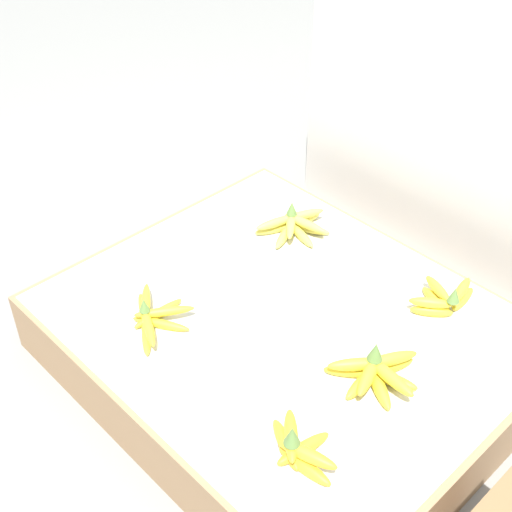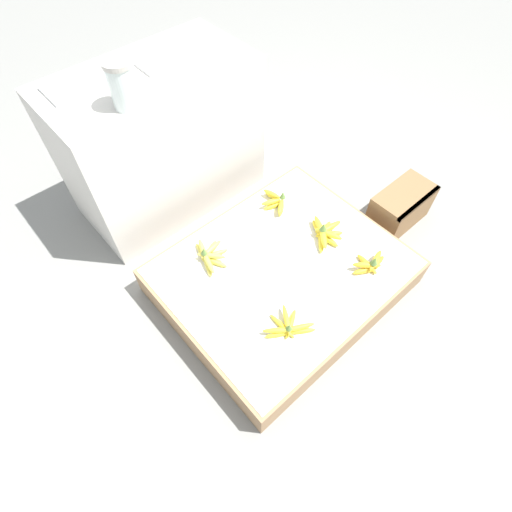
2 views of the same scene
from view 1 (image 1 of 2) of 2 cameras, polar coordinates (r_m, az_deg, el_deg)
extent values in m
plane|color=gray|center=(2.05, 2.36, -8.90)|extent=(10.00, 10.00, 0.00)
cube|color=#997551|center=(1.98, 2.43, -7.05)|extent=(1.20, 0.99, 0.19)
cube|color=silver|center=(1.91, 2.51, -5.04)|extent=(1.16, 0.96, 0.00)
cube|color=beige|center=(2.48, 18.22, 10.49)|extent=(1.07, 0.56, 0.84)
ellipsoid|color=yellow|center=(1.87, -8.76, -6.14)|extent=(0.14, 0.11, 0.02)
ellipsoid|color=yellow|center=(1.89, -7.61, -5.41)|extent=(0.15, 0.10, 0.02)
ellipsoid|color=yellow|center=(1.92, -7.82, -4.57)|extent=(0.03, 0.16, 0.02)
ellipsoid|color=yellow|center=(1.93, -8.92, -4.52)|extent=(0.15, 0.10, 0.02)
ellipsoid|color=yellow|center=(1.86, -8.63, -5.50)|extent=(0.15, 0.10, 0.02)
ellipsoid|color=yellow|center=(1.89, -7.34, -4.44)|extent=(0.11, 0.15, 0.02)
ellipsoid|color=yellow|center=(1.92, -8.81, -3.78)|extent=(0.14, 0.12, 0.02)
cone|color=#5B7F3D|center=(1.87, -8.95, -3.89)|extent=(0.03, 0.03, 0.04)
ellipsoid|color=gold|center=(1.59, 3.90, -16.42)|extent=(0.14, 0.04, 0.03)
ellipsoid|color=gold|center=(1.61, 3.80, -15.13)|extent=(0.05, 0.15, 0.03)
ellipsoid|color=gold|center=(1.62, 2.40, -14.82)|extent=(0.14, 0.09, 0.03)
ellipsoid|color=gold|center=(1.57, 4.10, -15.55)|extent=(0.15, 0.07, 0.03)
ellipsoid|color=gold|center=(1.60, 2.81, -14.15)|extent=(0.12, 0.12, 0.03)
cone|color=#5B7F3D|center=(1.54, 2.91, -14.15)|extent=(0.04, 0.04, 0.05)
ellipsoid|color=yellow|center=(1.77, 7.90, -9.12)|extent=(0.14, 0.13, 0.03)
ellipsoid|color=yellow|center=(1.76, 8.70, -9.79)|extent=(0.05, 0.15, 0.03)
ellipsoid|color=yellow|center=(1.75, 9.76, -10.16)|extent=(0.15, 0.11, 0.03)
ellipsoid|color=yellow|center=(1.77, 10.46, -9.55)|extent=(0.15, 0.08, 0.03)
ellipsoid|color=yellow|center=(1.79, 10.35, -8.81)|extent=(0.09, 0.15, 0.03)
ellipsoid|color=yellow|center=(1.74, 8.22, -8.56)|extent=(0.12, 0.14, 0.03)
ellipsoid|color=yellow|center=(1.73, 9.06, -9.24)|extent=(0.08, 0.15, 0.03)
ellipsoid|color=yellow|center=(1.73, 10.64, -9.45)|extent=(0.16, 0.05, 0.03)
ellipsoid|color=yellow|center=(1.77, 10.54, -8.16)|extent=(0.10, 0.15, 0.03)
cone|color=#5B7F3D|center=(1.72, 9.56, -7.52)|extent=(0.04, 0.04, 0.05)
ellipsoid|color=#DBCC4C|center=(2.20, 1.71, 2.25)|extent=(0.08, 0.15, 0.03)
ellipsoid|color=#DBCC4C|center=(2.18, 2.34, 1.74)|extent=(0.09, 0.15, 0.03)
ellipsoid|color=#DBCC4C|center=(2.18, 3.53, 1.78)|extent=(0.15, 0.07, 0.03)
ellipsoid|color=#DBCC4C|center=(2.21, 4.08, 2.23)|extent=(0.15, 0.09, 0.03)
ellipsoid|color=#DBCC4C|center=(2.23, 3.54, 2.77)|extent=(0.06, 0.15, 0.03)
ellipsoid|color=#DBCC4C|center=(2.18, 1.74, 2.74)|extent=(0.07, 0.15, 0.03)
ellipsoid|color=#DBCC4C|center=(2.17, 2.81, 2.56)|extent=(0.12, 0.13, 0.03)
ellipsoid|color=#DBCC4C|center=(2.18, 3.92, 2.63)|extent=(0.15, 0.05, 0.03)
ellipsoid|color=#DBCC4C|center=(2.21, 3.69, 3.28)|extent=(0.08, 0.15, 0.03)
cone|color=#5B7F3D|center=(2.18, 2.88, 3.86)|extent=(0.03, 0.03, 0.04)
ellipsoid|color=yellow|center=(2.03, 16.21, -3.31)|extent=(0.04, 0.12, 0.03)
ellipsoid|color=yellow|center=(2.00, 14.21, -3.42)|extent=(0.12, 0.06, 0.03)
ellipsoid|color=yellow|center=(1.97, 13.86, -4.31)|extent=(0.11, 0.09, 0.03)
ellipsoid|color=yellow|center=(2.01, 16.13, -2.62)|extent=(0.05, 0.12, 0.03)
ellipsoid|color=yellow|center=(2.00, 14.35, -2.57)|extent=(0.12, 0.07, 0.03)
ellipsoid|color=yellow|center=(1.95, 13.78, -3.65)|extent=(0.11, 0.09, 0.03)
cone|color=#5B7F3D|center=(1.93, 15.60, -3.00)|extent=(0.03, 0.03, 0.05)
camera|label=2|loc=(1.88, -49.57, 41.10)|focal=28.00mm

